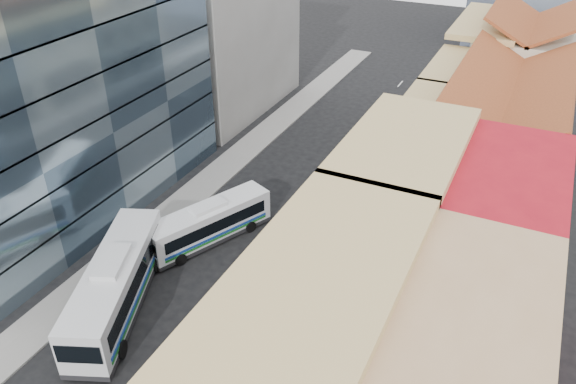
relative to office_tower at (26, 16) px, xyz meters
The scene contains 11 objects.
sidewalk_right 29.70m from the office_tower, ahead, with size 3.00×90.00×0.15m, color slate.
sidewalk_left 17.44m from the office_tower, 19.44° to the left, with size 3.00×90.00×0.15m, color slate.
shophouse_red 32.34m from the office_tower, ahead, with size 8.00×10.00×12.00m, color #AA131E.
shophouse_cream_near 33.43m from the office_tower, 13.60° to the left, with size 8.00×9.00×10.00m, color beige.
shophouse_cream_mid 36.51m from the office_tower, 28.02° to the left, with size 8.00×9.00×10.00m, color beige.
shophouse_cream_far 42.19m from the office_tower, 41.05° to the left, with size 8.00×12.00×11.00m, color beige.
office_tower is the anchor object (origin of this frame).
office_block_far 24.37m from the office_tower, 87.51° to the left, with size 10.00×18.00×14.00m, color gray.
bus_left_near 19.35m from the office_tower, 34.02° to the right, with size 2.83×12.10×3.88m, color silver, non-canonical shape.
bus_left_far 18.80m from the office_tower, ahead, with size 2.28×9.73×3.12m, color silver, non-canonical shape.
bus_right 25.94m from the office_tower, ahead, with size 2.33×9.94×3.19m, color silver, non-canonical shape.
Camera 1 is at (15.71, -8.29, 24.77)m, focal length 35.00 mm.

